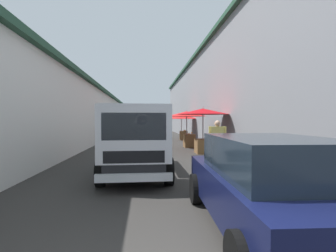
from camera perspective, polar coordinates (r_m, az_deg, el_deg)
The scene contains 9 objects.
ground at distance 15.38m, azimuth -3.58°, elevation -5.06°, with size 90.00×90.00×0.00m, color #33302D.
building_left_whitewash at distance 18.85m, azimuth -26.74°, elevation 2.45°, with size 49.80×7.50×4.24m.
building_right_concrete at distance 19.28m, azimuth 18.74°, elevation 6.95°, with size 49.80×7.50×7.24m.
fruit_stall_far_left at distance 21.90m, azimuth 3.10°, elevation 1.80°, with size 2.76×2.76×2.35m.
fruit_stall_far_right at distance 13.24m, azimuth 7.91°, elevation 1.92°, with size 2.69×2.69×2.40m.
fruit_stall_near_right at distance 15.85m, azimuth 4.36°, elevation 1.63°, with size 2.54×2.54×2.35m.
hatchback_car at distance 4.20m, azimuth 21.57°, elevation -11.99°, with size 3.97×2.03×1.45m.
delivery_truck at distance 7.25m, azimuth -7.30°, elevation -3.92°, with size 4.94×2.01×2.08m.
vendor_by_crates at distance 9.80m, azimuth 11.13°, elevation -2.89°, with size 0.29×0.66×1.70m.
Camera 1 is at (-1.78, 0.44, 1.69)m, focal length 26.92 mm.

